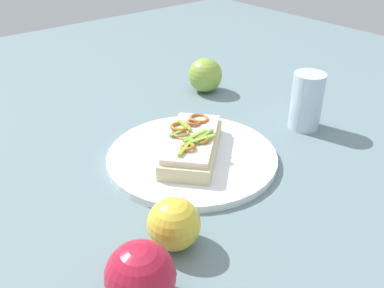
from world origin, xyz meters
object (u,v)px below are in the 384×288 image
(apple_2, at_px, (205,75))
(apple_1, at_px, (140,276))
(plate, at_px, (192,157))
(sandwich, at_px, (192,144))
(drinking_glass, at_px, (307,101))
(apple_0, at_px, (174,224))

(apple_2, bearing_deg, apple_1, -137.94)
(plate, height_order, apple_2, apple_2)
(sandwich, distance_m, apple_2, 0.31)
(plate, height_order, drinking_glass, drinking_glass)
(apple_2, bearing_deg, drinking_glass, -83.05)
(plate, xyz_separation_m, drinking_glass, (0.26, -0.05, 0.05))
(sandwich, height_order, drinking_glass, drinking_glass)
(apple_0, bearing_deg, apple_2, 44.28)
(apple_1, bearing_deg, drinking_glass, 17.00)
(plate, relative_size, apple_0, 4.21)
(plate, bearing_deg, sandwich, 62.85)
(plate, distance_m, sandwich, 0.03)
(plate, xyz_separation_m, sandwich, (0.00, 0.00, 0.03))
(sandwich, bearing_deg, drinking_glass, 128.06)
(sandwich, distance_m, apple_1, 0.32)
(drinking_glass, bearing_deg, apple_2, 96.95)
(sandwich, height_order, apple_1, apple_1)
(plate, bearing_deg, apple_1, -140.37)
(drinking_glass, bearing_deg, plate, 169.32)
(apple_2, bearing_deg, sandwich, -135.54)
(sandwich, relative_size, drinking_glass, 1.72)
(apple_0, xyz_separation_m, apple_2, (0.38, 0.37, 0.00))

